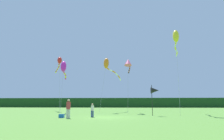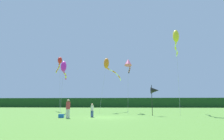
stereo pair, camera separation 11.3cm
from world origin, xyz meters
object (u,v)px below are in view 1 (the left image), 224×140
kite_rainbow (128,63)px  kite_red (59,62)px  banner_flag_pole (155,91)px  kite_yellow (176,38)px  kite_orange (108,65)px  cooler_box (62,116)px  person_child (92,110)px  kite_magenta (64,68)px  person_adult (68,108)px

kite_rainbow → kite_red: size_ratio=0.80×
kite_rainbow → kite_red: 14.22m
banner_flag_pole → kite_yellow: kite_yellow is taller
kite_orange → cooler_box: bearing=-105.8°
banner_flag_pole → kite_rainbow: bearing=115.5°
kite_rainbow → kite_orange: (-3.24, 2.26, 0.18)m
person_child → kite_magenta: bearing=126.8°
kite_red → banner_flag_pole: bearing=-38.1°
kite_orange → kite_magenta: bearing=-150.9°
kite_rainbow → kite_orange: size_ratio=0.93×
person_adult → person_child: person_adult is taller
kite_magenta → kite_red: kite_red is taller
kite_magenta → kite_red: (-3.32, 7.37, 2.52)m
person_child → person_adult: bearing=-144.2°
person_child → banner_flag_pole: size_ratio=0.39×
cooler_box → banner_flag_pole: size_ratio=0.14×
person_adult → banner_flag_pole: (8.62, 4.10, 1.80)m
cooler_box → kite_magenta: size_ratio=0.06×
kite_orange → kite_yellow: size_ratio=0.78×
person_adult → kite_magenta: (-3.55, 8.88, 5.49)m
person_adult → kite_orange: 14.10m
kite_yellow → kite_magenta: kite_yellow is taller
person_adult → person_child: 2.49m
kite_rainbow → kite_yellow: bearing=-25.3°
person_child → cooler_box: 3.00m
banner_flag_pole → kite_rainbow: size_ratio=0.43×
cooler_box → kite_rainbow: kite_rainbow is taller
person_adult → person_child: size_ratio=1.30×
person_child → kite_yellow: (10.10, 5.57, 9.13)m
kite_yellow → kite_red: bearing=154.1°
cooler_box → kite_yellow: bearing=26.8°
person_child → kite_red: (-8.88, 14.80, 8.24)m
person_child → banner_flag_pole: 7.40m
cooler_box → person_adult: bearing=-32.6°
banner_flag_pole → kite_orange: bearing=126.6°
person_adult → kite_red: 19.37m
kite_orange → kite_red: size_ratio=0.87×
person_adult → banner_flag_pole: size_ratio=0.51×
cooler_box → kite_magenta: bearing=108.3°
person_adult → kite_red: (-6.87, 16.24, 8.01)m
person_adult → kite_yellow: (12.11, 7.02, 8.90)m
cooler_box → kite_red: 19.04m
cooler_box → kite_magenta: (-2.77, 8.38, 6.29)m
person_child → kite_yellow: kite_yellow is taller
kite_yellow → banner_flag_pole: bearing=-140.1°
cooler_box → banner_flag_pole: 10.39m
banner_flag_pole → kite_magenta: kite_magenta is taller
person_child → cooler_box: size_ratio=2.90×
person_child → banner_flag_pole: (6.61, 2.65, 2.02)m
person_adult → kite_yellow: bearing=30.1°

